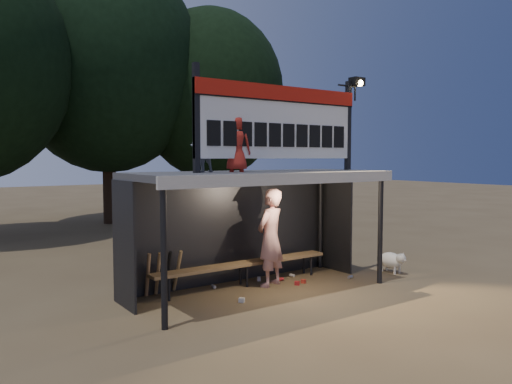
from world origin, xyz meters
TOP-DOWN VIEW (x-y plane):
  - ground at (0.00, 0.00)m, footprint 80.00×80.00m
  - player at (0.44, 0.24)m, footprint 0.84×0.70m
  - child_a at (-1.15, 0.19)m, footprint 0.49×0.41m
  - child_b at (-0.49, 0.04)m, footprint 0.60×0.56m
  - dugout_shelter at (0.00, 0.24)m, footprint 5.10×2.08m
  - scoreboard_assembly at (0.56, -0.01)m, footprint 4.10×0.27m
  - bench at (0.00, 0.55)m, footprint 4.00×0.35m
  - tree_mid at (1.00, 11.50)m, footprint 7.22×7.22m
  - tree_right at (5.00, 10.50)m, footprint 6.08×6.08m
  - dog at (3.36, -0.43)m, footprint 0.36×0.81m
  - bats at (-1.64, 0.82)m, footprint 0.68×0.35m
  - litter at (0.68, 0.20)m, footprint 2.98×1.24m

SIDE VIEW (x-z plane):
  - ground at x=0.00m, z-range 0.00..0.00m
  - litter at x=0.68m, z-range 0.00..0.08m
  - dog at x=3.36m, z-range 0.03..0.53m
  - bats at x=-1.64m, z-range 0.01..0.85m
  - bench at x=0.00m, z-range 0.19..0.67m
  - player at x=0.44m, z-range 0.00..1.96m
  - dugout_shelter at x=0.00m, z-range 0.69..3.01m
  - child_a at x=-1.15m, z-range 2.32..3.23m
  - child_b at x=-0.49m, z-range 2.32..3.34m
  - scoreboard_assembly at x=0.56m, z-range 2.33..4.32m
  - tree_right at x=5.00m, z-range 0.83..9.55m
  - tree_mid at x=1.00m, z-range 0.99..11.34m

